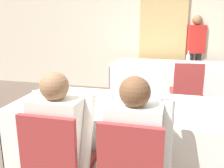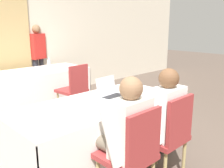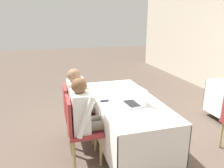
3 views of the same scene
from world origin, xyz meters
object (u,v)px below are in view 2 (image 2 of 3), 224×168
Objects in this scene: chair_near_right at (168,134)px; person_checkered_shirt at (124,132)px; chair_near_left at (132,152)px; cell_phone at (120,109)px; person_red_shirt at (38,56)px; person_white_shirt at (160,116)px; water_bottle at (49,63)px; chair_far_spare at (74,87)px; laptop at (112,94)px.

person_checkered_shirt is at bearing -10.78° from chair_near_right.
cell_phone is at bearing -124.17° from chair_near_left.
person_red_shirt reaches higher than chair_near_left.
chair_near_right reaches higher than cell_phone.
person_checkered_shirt is at bearing 0.00° from person_white_shirt.
person_white_shirt is at bearing -180.00° from person_checkered_shirt.
person_white_shirt is 3.78m from person_red_shirt.
person_white_shirt reaches higher than chair_near_left.
person_white_shirt is (0.00, 0.10, 0.16)m from chair_near_right.
person_white_shirt is (0.55, 0.00, 0.00)m from person_checkered_shirt.
cell_phone is 2.77m from water_bottle.
person_red_shirt is (0.19, 1.62, 0.39)m from chair_far_spare.
person_white_shirt is 0.75× the size of person_red_shirt.
laptop is 0.70m from person_white_shirt.
chair_near_right is at bearing 90.00° from person_white_shirt.
cell_phone is at bearing -127.74° from laptop.
laptop is 0.22× the size of person_red_shirt.
person_white_shirt is at bearing -90.00° from chair_near_right.
chair_far_spare is at bearing -114.91° from person_checkered_shirt.
water_bottle is 0.76m from person_red_shirt.
water_bottle is 0.26× the size of chair_near_left.
chair_near_left and chair_near_right have the same top height.
person_checkered_shirt is at bearing -132.62° from laptop.
person_checkered_shirt is (-1.01, -2.99, -0.17)m from water_bottle.
person_white_shirt is (-0.43, -2.11, 0.16)m from chair_far_spare.
cell_phone is at bearing -120.93° from person_red_shirt.
person_checkered_shirt reaches higher than chair_near_left.
person_white_shirt is at bearing 73.17° from chair_far_spare.
water_bottle reaches higher than chair_far_spare.
person_checkered_shirt reaches higher than laptop.
person_red_shirt reaches higher than person_checkered_shirt.
person_white_shirt reaches higher than chair_near_right.
cell_phone is 1.94m from chair_far_spare.
person_checkered_shirt is (-0.98, -2.11, 0.16)m from chair_far_spare.
chair_near_left is at bearing 90.00° from person_checkered_shirt.
chair_near_right is 0.58m from person_checkered_shirt.
person_red_shirt is at bearing 69.44° from cell_phone.
chair_far_spare is (-0.03, -0.88, -0.33)m from water_bottle.
water_bottle reaches higher than cell_phone.
person_checkered_shirt and person_white_shirt have the same top height.
chair_near_left and chair_far_spare have the same top height.
laptop is at bearing -87.89° from chair_near_right.
person_red_shirt reaches higher than chair_near_right.
chair_near_right is at bearing -98.52° from water_bottle.
water_bottle is at bearing -108.71° from person_checkered_shirt.
chair_far_spare is 2.16m from person_white_shirt.
chair_far_spare is (0.43, 2.21, 0.00)m from chair_near_right.
cell_phone is 0.11× the size of person_checkered_shirt.
water_bottle is at bearing 72.33° from laptop.
chair_near_left is 0.58m from person_white_shirt.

